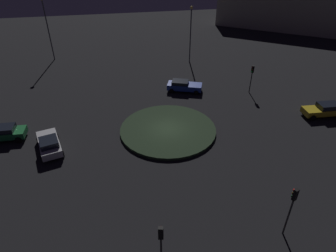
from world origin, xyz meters
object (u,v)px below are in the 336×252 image
(car_yellow, at_px, (324,110))
(car_silver, at_px, (49,144))
(streetlamp_southwest, at_px, (46,21))
(traffic_light_east_near, at_px, (292,203))
(car_blue, at_px, (184,86))
(streetlamp_west, at_px, (191,28))
(traffic_light_northwest, at_px, (252,74))
(traffic_light_east, at_px, (161,241))
(store_building, at_px, (288,9))
(car_green, at_px, (4,133))

(car_yellow, height_order, car_silver, car_yellow)
(car_yellow, distance_m, streetlamp_southwest, 41.92)
(car_silver, height_order, traffic_light_east_near, traffic_light_east_near)
(car_yellow, distance_m, traffic_light_east_near, 19.05)
(car_blue, xyz_separation_m, streetlamp_west, (-10.57, 3.58, 4.65))
(car_blue, relative_size, traffic_light_east_near, 1.14)
(traffic_light_northwest, relative_size, traffic_light_east, 0.88)
(car_blue, bearing_deg, store_building, 62.88)
(car_blue, xyz_separation_m, streetlamp_southwest, (-15.93, -18.56, 5.58))
(traffic_light_east, bearing_deg, store_building, -23.33)
(streetlamp_west, distance_m, store_building, 31.63)
(car_blue, height_order, car_yellow, car_yellow)
(car_blue, relative_size, streetlamp_southwest, 0.49)
(car_green, xyz_separation_m, streetlamp_southwest, (-23.25, 2.12, 5.55))
(traffic_light_east, xyz_separation_m, traffic_light_east_near, (-1.10, 8.88, 0.05))
(traffic_light_east_near, xyz_separation_m, store_building, (-50.79, 28.89, 1.00))
(streetlamp_west, height_order, streetlamp_southwest, streetlamp_southwest)
(car_silver, bearing_deg, streetlamp_west, -58.46)
(traffic_light_northwest, distance_m, streetlamp_west, 13.89)
(store_building, bearing_deg, streetlamp_southwest, 49.96)
(car_green, distance_m, traffic_light_northwest, 29.66)
(car_blue, xyz_separation_m, car_green, (7.31, -20.68, 0.02))
(traffic_light_east_near, bearing_deg, traffic_light_northwest, -38.96)
(car_silver, bearing_deg, streetlamp_southwest, -9.42)
(car_green, height_order, streetlamp_west, streetlamp_west)
(car_yellow, height_order, streetlamp_southwest, streetlamp_southwest)
(traffic_light_east, bearing_deg, traffic_light_northwest, -22.72)
(car_blue, height_order, traffic_light_east, traffic_light_east)
(car_blue, distance_m, car_yellow, 17.17)
(traffic_light_east, relative_size, streetlamp_west, 0.48)
(streetlamp_southwest, relative_size, store_building, 0.33)
(car_green, height_order, streetlamp_southwest, streetlamp_southwest)
(car_green, relative_size, traffic_light_east_near, 1.01)
(car_yellow, bearing_deg, traffic_light_east_near, 50.35)
(traffic_light_east_near, bearing_deg, store_building, -50.28)
(traffic_light_east, distance_m, streetlamp_west, 36.84)
(traffic_light_northwest, bearing_deg, traffic_light_east_near, 42.54)
(traffic_light_northwest, relative_size, store_building, 0.13)
(car_yellow, relative_size, car_silver, 1.00)
(traffic_light_northwest, relative_size, traffic_light_east_near, 0.87)
(car_yellow, xyz_separation_m, traffic_light_northwest, (-7.37, -5.83, 1.84))
(car_yellow, height_order, traffic_light_east, traffic_light_east)
(car_yellow, xyz_separation_m, traffic_light_east, (14.98, -21.73, 2.17))
(car_green, bearing_deg, streetlamp_west, 38.62)
(streetlamp_west, relative_size, streetlamp_southwest, 0.88)
(streetlamp_southwest, bearing_deg, car_green, -5.22)
(traffic_light_east, distance_m, streetlamp_southwest, 42.07)
(traffic_light_east_near, bearing_deg, car_yellow, -63.47)
(car_green, relative_size, traffic_light_east, 1.03)
(car_green, bearing_deg, car_blue, 21.70)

